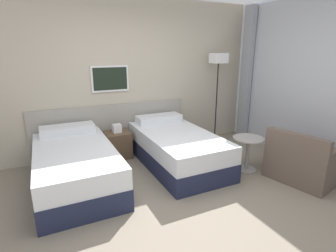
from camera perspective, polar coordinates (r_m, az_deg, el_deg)
The scene contains 8 objects.
ground_plane at distance 3.33m, azimuth 3.84°, elevation -16.78°, with size 16.00×16.00×0.00m, color slate.
wall_headboard at distance 4.79m, azimuth -8.97°, elevation 9.84°, with size 10.00×0.10×2.70m.
bed_near_door at distance 3.87m, azimuth -19.50°, elevation -8.10°, with size 1.02×1.92×0.67m.
bed_near_window at distance 4.28m, azimuth 1.84°, elevation -4.75°, with size 1.02×1.92×0.67m.
nightstand at distance 4.66m, azimuth -10.89°, elevation -3.88°, with size 0.42×0.40×0.59m.
floor_lamp at distance 5.26m, azimuth 10.88°, elevation 12.54°, with size 0.27×0.27×1.76m.
side_table at distance 4.23m, azimuth 16.95°, elevation -4.45°, with size 0.47×0.47×0.53m.
armchair at distance 4.26m, azimuth 27.28°, elevation -7.14°, with size 0.90×0.99×0.75m.
Camera 1 is at (-1.41, -2.42, 1.81)m, focal length 28.00 mm.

